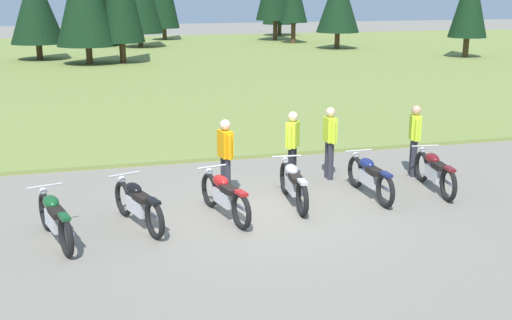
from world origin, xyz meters
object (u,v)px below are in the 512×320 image
object	(u,v)px
motorcycle_silver	(293,184)
rider_near_row_end	(330,139)
rider_checking_bike	(415,136)
rider_in_hivis_vest	(293,144)
motorcycle_red	(225,195)
motorcycle_black	(138,204)
motorcycle_maroon	(435,171)
motorcycle_british_green	(55,218)
motorcycle_navy	(370,177)
rider_with_back_turned	(225,154)

from	to	relation	value
motorcycle_silver	rider_near_row_end	distance (m)	2.10
rider_checking_bike	rider_in_hivis_vest	world-z (taller)	same
rider_checking_bike	rider_near_row_end	bearing A→B (deg)	171.89
rider_checking_bike	rider_near_row_end	size ratio (longest dim) A/B	1.00
motorcycle_red	rider_near_row_end	xyz separation A→B (m)	(2.87, 1.88, 0.51)
motorcycle_red	motorcycle_black	bearing A→B (deg)	-177.68
motorcycle_silver	rider_near_row_end	size ratio (longest dim) A/B	1.26
motorcycle_silver	motorcycle_maroon	world-z (taller)	same
motorcycle_british_green	motorcycle_silver	distance (m)	4.66
motorcycle_silver	rider_checking_bike	size ratio (longest dim) A/B	1.26
motorcycle_red	rider_in_hivis_vest	xyz separation A→B (m)	(1.89, 1.62, 0.51)
rider_in_hivis_vest	motorcycle_silver	bearing A→B (deg)	-107.18
rider_checking_bike	rider_in_hivis_vest	size ratio (longest dim) A/B	1.00
motorcycle_red	motorcycle_navy	distance (m)	3.24
motorcycle_black	rider_with_back_turned	size ratio (longest dim) A/B	1.21
motorcycle_red	rider_checking_bike	bearing A→B (deg)	18.16
rider_with_back_turned	rider_in_hivis_vest	bearing A→B (deg)	16.28
motorcycle_black	motorcycle_navy	xyz separation A→B (m)	(4.85, 0.48, 0.00)
motorcycle_maroon	motorcycle_navy	bearing A→B (deg)	-179.54
rider_with_back_turned	motorcycle_red	bearing A→B (deg)	-103.48
motorcycle_red	motorcycle_silver	xyz separation A→B (m)	(1.51, 0.37, 0.00)
motorcycle_black	rider_near_row_end	xyz separation A→B (m)	(4.51, 1.94, 0.51)
motorcycle_black	rider_with_back_turned	world-z (taller)	rider_with_back_turned
motorcycle_maroon	rider_with_back_turned	xyz separation A→B (m)	(-4.46, 0.72, 0.51)
rider_with_back_turned	motorcycle_british_green	bearing A→B (deg)	-154.54
rider_near_row_end	rider_checking_bike	bearing A→B (deg)	-8.11
motorcycle_red	motorcycle_silver	world-z (taller)	same
motorcycle_navy	rider_checking_bike	size ratio (longest dim) A/B	1.26
motorcycle_silver	rider_near_row_end	world-z (taller)	rider_near_row_end
motorcycle_british_green	rider_with_back_turned	world-z (taller)	rider_with_back_turned
motorcycle_navy	motorcycle_maroon	bearing A→B (deg)	0.46
motorcycle_red	motorcycle_british_green	bearing A→B (deg)	-171.62
motorcycle_navy	rider_checking_bike	world-z (taller)	rider_checking_bike
rider_in_hivis_vest	motorcycle_red	bearing A→B (deg)	-139.47
motorcycle_black	motorcycle_silver	xyz separation A→B (m)	(3.15, 0.44, 0.00)
motorcycle_british_green	motorcycle_black	size ratio (longest dim) A/B	1.01
rider_with_back_turned	rider_near_row_end	bearing A→B (deg)	15.76
rider_with_back_turned	rider_checking_bike	world-z (taller)	same
motorcycle_silver	motorcycle_navy	distance (m)	1.71
motorcycle_british_green	motorcycle_black	world-z (taller)	same
motorcycle_silver	rider_checking_bike	bearing A→B (deg)	20.05
motorcycle_red	motorcycle_silver	size ratio (longest dim) A/B	0.98
motorcycle_british_green	motorcycle_red	distance (m)	3.12
motorcycle_black	rider_in_hivis_vest	xyz separation A→B (m)	(3.53, 1.68, 0.51)
motorcycle_british_green	motorcycle_navy	bearing A→B (deg)	7.88
motorcycle_red	motorcycle_navy	world-z (taller)	same
rider_near_row_end	motorcycle_maroon	bearing A→B (deg)	-37.80
motorcycle_red	rider_in_hivis_vest	world-z (taller)	rider_in_hivis_vest
motorcycle_british_green	motorcycle_navy	xyz separation A→B (m)	(6.30, 0.87, 0.00)
motorcycle_red	rider_with_back_turned	distance (m)	1.28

